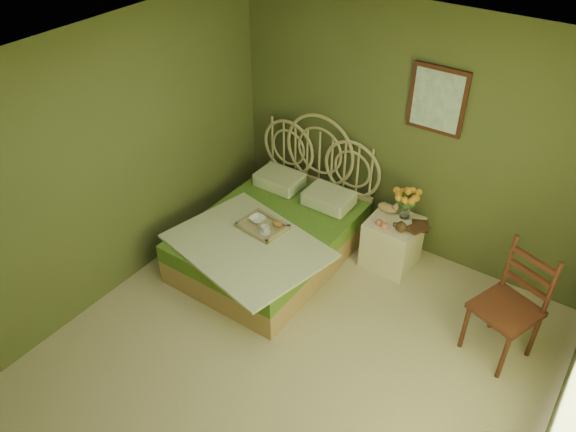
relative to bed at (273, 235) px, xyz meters
The scene contains 13 objects.
floor 1.61m from the bed, 51.33° to the right, with size 4.50×4.50×0.00m, color #C7B88F.
ceiling 2.80m from the bed, 51.33° to the right, with size 4.50×4.50×0.00m, color silver.
wall_back 1.74m from the bed, 45.76° to the left, with size 4.00×4.00×0.00m, color #515B30.
wall_left 1.89m from the bed, 129.32° to the right, with size 4.50×4.50×0.00m, color #515B30.
wall_right 3.39m from the bed, 22.46° to the right, with size 4.50×4.50×0.00m, color #515B30.
wall_art 2.12m from the bed, 39.90° to the left, with size 0.54×0.04×0.64m.
bed is the anchor object (origin of this frame).
nightstand 1.26m from the bed, 30.06° to the left, with size 0.50×0.50×0.98m.
chair 2.41m from the bed, ahead, with size 0.61×0.61×1.08m.
book_lower 1.44m from the bed, 26.74° to the left, with size 0.16×0.21×0.02m, color #381E0F.
book_upper 1.44m from the bed, 26.74° to the left, with size 0.16×0.21×0.02m, color #472819.
cereal_bowl 0.28m from the bed, 127.88° to the right, with size 0.16×0.16×0.04m, color white.
coffee_cup 0.35m from the bed, 70.38° to the right, with size 0.08×0.08×0.08m, color white.
Camera 1 is at (1.79, -2.48, 3.94)m, focal length 35.00 mm.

